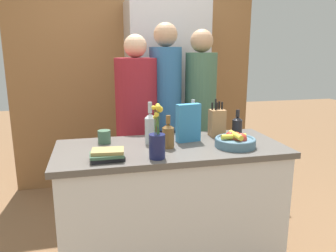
{
  "coord_description": "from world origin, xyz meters",
  "views": [
    {
      "loc": [
        -0.5,
        -2.07,
        1.54
      ],
      "look_at": [
        0.0,
        0.08,
        1.02
      ],
      "focal_mm": 35.0,
      "sensor_mm": 36.0,
      "label": 1
    }
  ],
  "objects_px": {
    "cereal_box": "(188,123)",
    "bottle_vinegar": "(237,126)",
    "fruit_bowl": "(235,141)",
    "person_in_red_tee": "(200,112)",
    "coffee_mug": "(104,137)",
    "bottle_water": "(193,122)",
    "flower_vase": "(157,142)",
    "book_stack": "(107,155)",
    "bottle_wine": "(168,135)",
    "knife_block": "(217,122)",
    "bottle_oil": "(150,127)",
    "person_in_blue": "(166,109)",
    "refrigerator": "(165,100)",
    "person_at_sink": "(137,121)"
  },
  "relations": [
    {
      "from": "refrigerator",
      "to": "bottle_oil",
      "type": "height_order",
      "value": "refrigerator"
    },
    {
      "from": "bottle_wine",
      "to": "person_in_red_tee",
      "type": "bearing_deg",
      "value": 57.8
    },
    {
      "from": "fruit_bowl",
      "to": "bottle_water",
      "type": "xyz_separation_m",
      "value": [
        -0.19,
        0.35,
        0.07
      ]
    },
    {
      "from": "cereal_box",
      "to": "refrigerator",
      "type": "bearing_deg",
      "value": 84.61
    },
    {
      "from": "bottle_vinegar",
      "to": "bottle_wine",
      "type": "height_order",
      "value": "bottle_wine"
    },
    {
      "from": "bottle_water",
      "to": "person_in_red_tee",
      "type": "relative_size",
      "value": 0.16
    },
    {
      "from": "bottle_oil",
      "to": "bottle_water",
      "type": "distance_m",
      "value": 0.38
    },
    {
      "from": "refrigerator",
      "to": "bottle_wine",
      "type": "relative_size",
      "value": 9.3
    },
    {
      "from": "refrigerator",
      "to": "coffee_mug",
      "type": "distance_m",
      "value": 1.36
    },
    {
      "from": "bottle_vinegar",
      "to": "flower_vase",
      "type": "bearing_deg",
      "value": -151.57
    },
    {
      "from": "bottle_vinegar",
      "to": "bottle_water",
      "type": "relative_size",
      "value": 0.74
    },
    {
      "from": "bottle_oil",
      "to": "person_in_blue",
      "type": "relative_size",
      "value": 0.16
    },
    {
      "from": "coffee_mug",
      "to": "person_in_red_tee",
      "type": "distance_m",
      "value": 1.05
    },
    {
      "from": "bottle_wine",
      "to": "person_in_red_tee",
      "type": "height_order",
      "value": "person_in_red_tee"
    },
    {
      "from": "knife_block",
      "to": "bottle_wine",
      "type": "bearing_deg",
      "value": -153.54
    },
    {
      "from": "person_at_sink",
      "to": "person_in_blue",
      "type": "relative_size",
      "value": 0.94
    },
    {
      "from": "cereal_box",
      "to": "bottle_oil",
      "type": "bearing_deg",
      "value": 178.94
    },
    {
      "from": "flower_vase",
      "to": "book_stack",
      "type": "relative_size",
      "value": 1.61
    },
    {
      "from": "bottle_water",
      "to": "person_in_blue",
      "type": "height_order",
      "value": "person_in_blue"
    },
    {
      "from": "fruit_bowl",
      "to": "flower_vase",
      "type": "xyz_separation_m",
      "value": [
        -0.56,
        -0.12,
        0.06
      ]
    },
    {
      "from": "bottle_water",
      "to": "person_in_red_tee",
      "type": "height_order",
      "value": "person_in_red_tee"
    },
    {
      "from": "knife_block",
      "to": "person_in_red_tee",
      "type": "bearing_deg",
      "value": 84.46
    },
    {
      "from": "refrigerator",
      "to": "bottle_vinegar",
      "type": "bearing_deg",
      "value": -76.84
    },
    {
      "from": "coffee_mug",
      "to": "bottle_water",
      "type": "height_order",
      "value": "bottle_water"
    },
    {
      "from": "bottle_wine",
      "to": "coffee_mug",
      "type": "bearing_deg",
      "value": 152.89
    },
    {
      "from": "fruit_bowl",
      "to": "person_in_blue",
      "type": "height_order",
      "value": "person_in_blue"
    },
    {
      "from": "flower_vase",
      "to": "bottle_water",
      "type": "height_order",
      "value": "flower_vase"
    },
    {
      "from": "person_at_sink",
      "to": "coffee_mug",
      "type": "bearing_deg",
      "value": -124.16
    },
    {
      "from": "bottle_oil",
      "to": "bottle_wine",
      "type": "bearing_deg",
      "value": -51.13
    },
    {
      "from": "bottle_oil",
      "to": "cereal_box",
      "type": "bearing_deg",
      "value": -1.06
    },
    {
      "from": "flower_vase",
      "to": "person_in_red_tee",
      "type": "relative_size",
      "value": 0.19
    },
    {
      "from": "flower_vase",
      "to": "bottle_water",
      "type": "xyz_separation_m",
      "value": [
        0.37,
        0.47,
        0.01
      ]
    },
    {
      "from": "bottle_water",
      "to": "refrigerator",
      "type": "bearing_deg",
      "value": 88.01
    },
    {
      "from": "bottle_oil",
      "to": "flower_vase",
      "type": "bearing_deg",
      "value": -92.83
    },
    {
      "from": "person_in_red_tee",
      "to": "bottle_water",
      "type": "bearing_deg",
      "value": -118.69
    },
    {
      "from": "book_stack",
      "to": "bottle_water",
      "type": "xyz_separation_m",
      "value": [
        0.66,
        0.44,
        0.08
      ]
    },
    {
      "from": "bottle_vinegar",
      "to": "person_at_sink",
      "type": "bearing_deg",
      "value": 139.4
    },
    {
      "from": "flower_vase",
      "to": "book_stack",
      "type": "distance_m",
      "value": 0.3
    },
    {
      "from": "refrigerator",
      "to": "knife_block",
      "type": "distance_m",
      "value": 1.17
    },
    {
      "from": "fruit_bowl",
      "to": "person_in_red_tee",
      "type": "bearing_deg",
      "value": 87.51
    },
    {
      "from": "coffee_mug",
      "to": "bottle_wine",
      "type": "bearing_deg",
      "value": -27.11
    },
    {
      "from": "bottle_oil",
      "to": "person_in_red_tee",
      "type": "height_order",
      "value": "person_in_red_tee"
    },
    {
      "from": "bottle_wine",
      "to": "refrigerator",
      "type": "bearing_deg",
      "value": 78.01
    },
    {
      "from": "cereal_box",
      "to": "knife_block",
      "type": "bearing_deg",
      "value": 20.58
    },
    {
      "from": "fruit_bowl",
      "to": "book_stack",
      "type": "xyz_separation_m",
      "value": [
        -0.85,
        -0.09,
        -0.01
      ]
    },
    {
      "from": "fruit_bowl",
      "to": "person_in_blue",
      "type": "bearing_deg",
      "value": 107.91
    },
    {
      "from": "bottle_water",
      "to": "bottle_wine",
      "type": "bearing_deg",
      "value": -133.39
    },
    {
      "from": "fruit_bowl",
      "to": "bottle_water",
      "type": "distance_m",
      "value": 0.41
    },
    {
      "from": "knife_block",
      "to": "person_in_red_tee",
      "type": "distance_m",
      "value": 0.55
    },
    {
      "from": "cereal_box",
      "to": "bottle_vinegar",
      "type": "bearing_deg",
      "value": 7.72
    }
  ]
}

